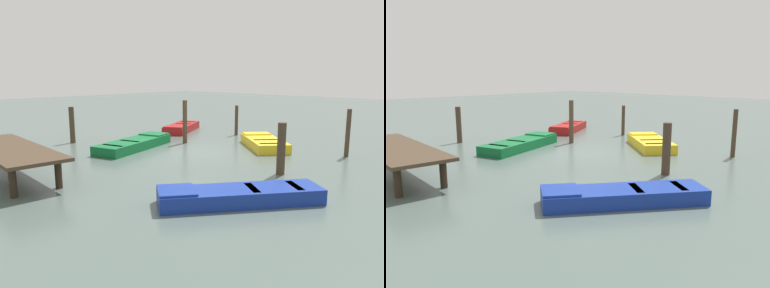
% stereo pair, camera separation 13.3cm
% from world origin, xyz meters
% --- Properties ---
extents(ground_plane, '(80.00, 80.00, 0.00)m').
position_xyz_m(ground_plane, '(0.00, 0.00, 0.00)').
color(ground_plane, '#4C5B56').
extents(dock_segment, '(5.72, 2.14, 0.95)m').
position_xyz_m(dock_segment, '(1.61, 6.64, 0.84)').
color(dock_segment, '#423323').
rests_on(dock_segment, ground_plane).
extents(rowboat_yellow, '(3.32, 3.11, 0.46)m').
position_xyz_m(rowboat_yellow, '(-1.59, -2.95, 0.22)').
color(rowboat_yellow, gold).
rests_on(rowboat_yellow, ground_plane).
extents(rowboat_green, '(2.38, 4.28, 0.46)m').
position_xyz_m(rowboat_green, '(2.33, 1.20, 0.22)').
color(rowboat_green, '#0F602D').
rests_on(rowboat_green, ground_plane).
extents(rowboat_red, '(2.62, 3.57, 0.46)m').
position_xyz_m(rowboat_red, '(4.42, -3.74, 0.22)').
color(rowboat_red, maroon).
rests_on(rowboat_red, ground_plane).
extents(rowboat_blue, '(3.32, 3.97, 0.46)m').
position_xyz_m(rowboat_blue, '(-5.15, 3.64, 0.22)').
color(rowboat_blue, navy).
rests_on(rowboat_blue, ground_plane).
extents(mooring_piling_far_left, '(0.17, 0.17, 1.58)m').
position_xyz_m(mooring_piling_far_left, '(1.34, -4.80, 0.79)').
color(mooring_piling_far_left, '#423323').
rests_on(mooring_piling_far_left, ground_plane).
extents(mooring_piling_near_left, '(0.17, 0.17, 1.88)m').
position_xyz_m(mooring_piling_near_left, '(-4.96, -3.68, 0.94)').
color(mooring_piling_near_left, '#423323').
rests_on(mooring_piling_near_left, ground_plane).
extents(mooring_piling_far_right, '(0.24, 0.24, 1.71)m').
position_xyz_m(mooring_piling_far_right, '(5.55, 2.38, 0.85)').
color(mooring_piling_far_right, '#423323').
rests_on(mooring_piling_far_right, ground_plane).
extents(mooring_piling_center, '(0.27, 0.27, 1.70)m').
position_xyz_m(mooring_piling_center, '(-4.45, 0.47, 0.85)').
color(mooring_piling_center, '#423323').
rests_on(mooring_piling_center, ground_plane).
extents(mooring_piling_mid_right, '(0.21, 0.21, 2.02)m').
position_xyz_m(mooring_piling_mid_right, '(1.69, -1.28, 1.01)').
color(mooring_piling_mid_right, '#423323').
rests_on(mooring_piling_mid_right, ground_plane).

